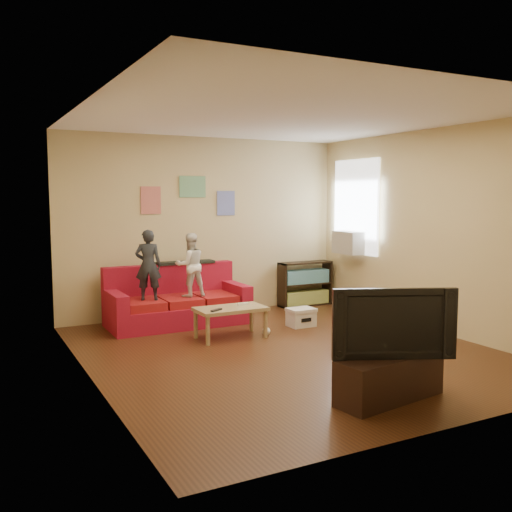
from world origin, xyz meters
name	(u,v)px	position (x,y,z in m)	size (l,w,h in m)	color
room_shell	(288,237)	(0.00, 0.00, 1.35)	(4.52, 5.02, 2.72)	#492713
sofa	(177,304)	(-0.66, 1.98, 0.29)	(1.94, 0.89, 0.86)	maroon
child_a	(148,265)	(-1.11, 1.81, 0.89)	(0.35, 0.23, 0.96)	#22272D
child_b	(190,265)	(-0.51, 1.81, 0.85)	(0.43, 0.34, 0.89)	white
coffee_table	(231,312)	(-0.32, 0.88, 0.34)	(0.89, 0.49, 0.40)	#A1895C
remote	(216,310)	(-0.57, 0.76, 0.41)	(0.19, 0.05, 0.02)	black
game_controller	(243,304)	(-0.12, 0.93, 0.42)	(0.15, 0.04, 0.03)	white
bookshelf	(305,286)	(1.70, 2.30, 0.33)	(0.91, 0.27, 0.73)	black
window	(356,207)	(2.22, 1.65, 1.64)	(0.04, 1.08, 1.48)	white
ac_unit	(349,243)	(2.10, 1.65, 1.08)	(0.28, 0.55, 0.35)	#B7B2A3
artwork_left	(151,200)	(-0.85, 2.48, 1.75)	(0.30, 0.01, 0.40)	#D87266
artwork_center	(193,187)	(-0.20, 2.48, 1.95)	(0.42, 0.01, 0.32)	#72B27F
artwork_right	(226,203)	(0.35, 2.48, 1.70)	(0.30, 0.01, 0.38)	#727FCC
file_box	(301,317)	(0.83, 1.02, 0.13)	(0.37, 0.28, 0.26)	silver
tv_stand	(389,378)	(-0.01, -1.79, 0.20)	(1.07, 0.36, 0.40)	black
television	(391,321)	(-0.01, -1.79, 0.71)	(1.09, 0.14, 0.63)	black
tissue	(266,331)	(0.15, 0.79, 0.05)	(0.11, 0.11, 0.11)	white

